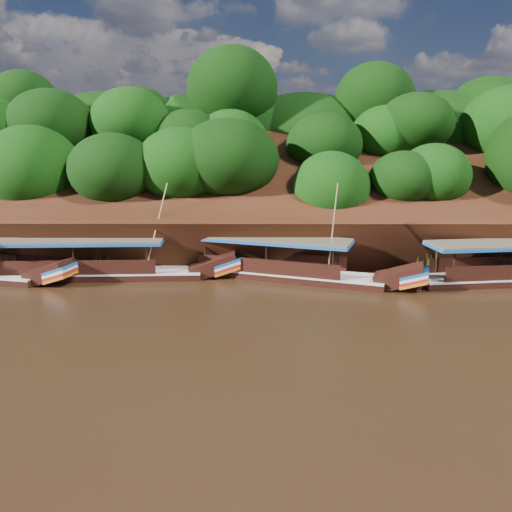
{
  "coord_description": "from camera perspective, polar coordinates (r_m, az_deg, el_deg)",
  "views": [
    {
      "loc": [
        -3.32,
        -24.08,
        9.04
      ],
      "look_at": [
        -3.47,
        7.0,
        1.82
      ],
      "focal_mm": 35.0,
      "sensor_mm": 36.0,
      "label": 1
    }
  ],
  "objects": [
    {
      "name": "riverbank",
      "position": [
        47.47,
        4.29,
        4.37
      ],
      "size": [
        120.0,
        30.06,
        19.4
      ],
      "color": "black",
      "rests_on": "ground"
    },
    {
      "name": "reeds",
      "position": [
        34.49,
        0.24,
        -0.65
      ],
      "size": [
        49.71,
        2.58,
        2.0
      ],
      "color": "#3A711C",
      "rests_on": "ground"
    },
    {
      "name": "ground",
      "position": [
        25.94,
        7.68,
        -7.45
      ],
      "size": [
        160.0,
        160.0,
        0.0
      ],
      "primitive_type": "plane",
      "color": "black",
      "rests_on": "ground"
    },
    {
      "name": "boat_1",
      "position": [
        33.21,
        4.49,
        -1.65
      ],
      "size": [
        15.75,
        7.3,
        7.07
      ],
      "rotation": [
        0.0,
        0.0,
        -0.33
      ],
      "color": "black",
      "rests_on": "ground"
    },
    {
      "name": "boat_2",
      "position": [
        35.03,
        -16.7,
        -1.42
      ],
      "size": [
        17.21,
        3.27,
        6.8
      ],
      "rotation": [
        0.0,
        0.0,
        0.04
      ],
      "color": "black",
      "rests_on": "ground"
    }
  ]
}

